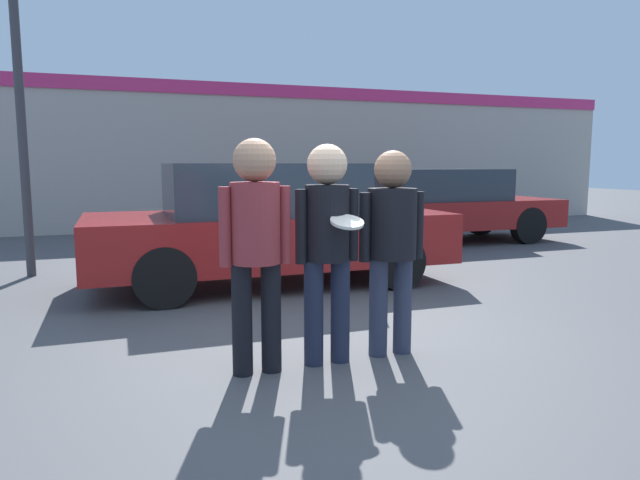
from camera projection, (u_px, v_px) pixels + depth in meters
ground_plane at (338, 356)px, 4.62m from camera, size 56.00×56.00×0.00m
storefront_building at (188, 155)px, 13.36m from camera, size 24.00×0.22×3.46m
person_left at (255, 235)px, 4.13m from camera, size 0.53×0.36×1.73m
person_middle_with_frisbee at (327, 235)px, 4.34m from camera, size 0.51×0.53×1.70m
person_right at (392, 234)px, 4.56m from camera, size 0.56×0.39×1.66m
parked_car_near at (268, 224)px, 7.35m from camera, size 4.55×1.94×1.56m
parked_car_far at (443, 205)px, 11.36m from camera, size 4.61×1.79×1.45m
shrub at (325, 201)px, 13.75m from camera, size 1.34×1.34×1.34m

